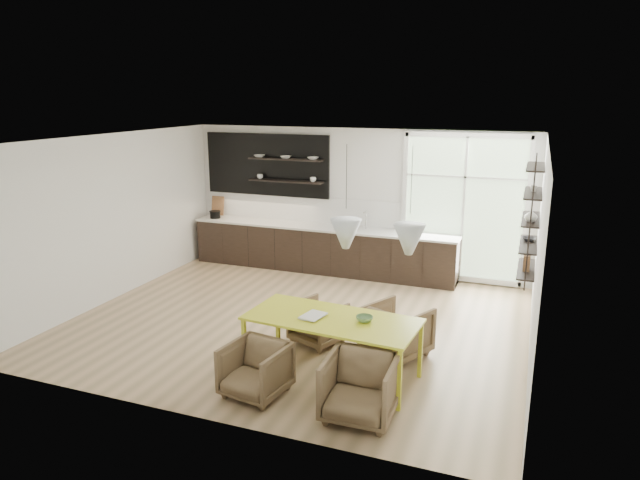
{
  "coord_description": "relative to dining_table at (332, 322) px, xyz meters",
  "views": [
    {
      "loc": [
        3.37,
        -7.88,
        3.57
      ],
      "look_at": [
        0.14,
        0.6,
        1.22
      ],
      "focal_mm": 32.0,
      "sensor_mm": 36.0,
      "label": 1
    }
  ],
  "objects": [
    {
      "name": "wire_stool",
      "position": [
        -1.16,
        -0.34,
        -0.5
      ],
      "size": [
        0.3,
        0.3,
        0.38
      ],
      "rotation": [
        0.0,
        0.0,
        0.14
      ],
      "color": "black",
      "rests_on": "ground"
    },
    {
      "name": "room",
      "position": [
        -0.53,
        2.62,
        0.72
      ],
      "size": [
        7.02,
        6.01,
        2.91
      ],
      "color": "tan",
      "rests_on": "ground"
    },
    {
      "name": "dining_table",
      "position": [
        0.0,
        0.0,
        0.0
      ],
      "size": [
        2.26,
        1.15,
        0.8
      ],
      "rotation": [
        0.0,
        0.0,
        -0.08
      ],
      "color": "gold",
      "rests_on": "ground"
    },
    {
      "name": "kitchen_run",
      "position": [
        -1.81,
        4.21,
        -0.15
      ],
      "size": [
        5.54,
        0.69,
        2.75
      ],
      "color": "black",
      "rests_on": "ground"
    },
    {
      "name": "table_book",
      "position": [
        -0.36,
        -0.03,
        0.07
      ],
      "size": [
        0.32,
        0.38,
        0.03
      ],
      "primitive_type": "imported",
      "rotation": [
        0.0,
        0.0,
        -0.22
      ],
      "color": "white",
      "rests_on": "dining_table"
    },
    {
      "name": "right_shelving",
      "position": [
        2.25,
        2.69,
        0.91
      ],
      "size": [
        0.26,
        1.22,
        1.9
      ],
      "color": "black",
      "rests_on": "ground"
    },
    {
      "name": "table_bowl",
      "position": [
        0.41,
        0.04,
        0.09
      ],
      "size": [
        0.26,
        0.26,
        0.07
      ],
      "primitive_type": "imported",
      "rotation": [
        0.0,
        0.0,
        -0.29
      ],
      "color": "#618A56",
      "rests_on": "dining_table"
    },
    {
      "name": "armchair_front_left",
      "position": [
        -0.7,
        -0.79,
        -0.42
      ],
      "size": [
        0.8,
        0.82,
        0.66
      ],
      "primitive_type": "imported",
      "rotation": [
        0.0,
        0.0,
        -0.15
      ],
      "color": "brown",
      "rests_on": "ground"
    },
    {
      "name": "armchair_back_left",
      "position": [
        -0.53,
        0.89,
        -0.43
      ],
      "size": [
        0.87,
        0.88,
        0.62
      ],
      "primitive_type": "imported",
      "rotation": [
        0.0,
        0.0,
        2.78
      ],
      "color": "brown",
      "rests_on": "ground"
    },
    {
      "name": "armchair_back_right",
      "position": [
        0.64,
        0.89,
        -0.38
      ],
      "size": [
        1.05,
        1.06,
        0.73
      ],
      "primitive_type": "imported",
      "rotation": [
        0.0,
        0.0,
        2.69
      ],
      "color": "brown",
      "rests_on": "ground"
    },
    {
      "name": "armchair_front_right",
      "position": [
        0.63,
        -0.82,
        -0.38
      ],
      "size": [
        0.8,
        0.83,
        0.73
      ],
      "primitive_type": "imported",
      "rotation": [
        0.0,
        0.0,
        0.03
      ],
      "color": "brown",
      "rests_on": "ground"
    }
  ]
}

